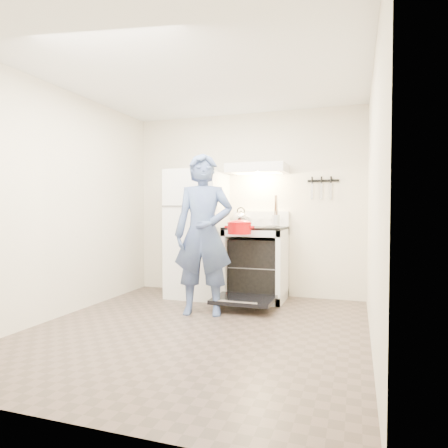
% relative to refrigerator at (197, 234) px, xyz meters
% --- Properties ---
extents(floor, '(3.60, 3.60, 0.00)m').
position_rel_refrigerator_xyz_m(floor, '(0.58, -1.45, -0.85)').
color(floor, brown).
rests_on(floor, ground).
extents(back_wall, '(3.20, 0.02, 2.50)m').
position_rel_refrigerator_xyz_m(back_wall, '(0.58, 0.35, 0.40)').
color(back_wall, beige).
rests_on(back_wall, ground).
extents(refrigerator, '(0.70, 0.70, 1.70)m').
position_rel_refrigerator_xyz_m(refrigerator, '(0.00, 0.00, 0.00)').
color(refrigerator, white).
rests_on(refrigerator, floor).
extents(stove_body, '(0.76, 0.65, 0.92)m').
position_rel_refrigerator_xyz_m(stove_body, '(0.81, 0.02, -0.39)').
color(stove_body, white).
rests_on(stove_body, floor).
extents(cooktop, '(0.76, 0.65, 0.03)m').
position_rel_refrigerator_xyz_m(cooktop, '(0.81, 0.02, 0.09)').
color(cooktop, black).
rests_on(cooktop, stove_body).
extents(backsplash, '(0.76, 0.07, 0.20)m').
position_rel_refrigerator_xyz_m(backsplash, '(0.81, 0.31, 0.20)').
color(backsplash, white).
rests_on(backsplash, cooktop).
extents(oven_door, '(0.70, 0.54, 0.04)m').
position_rel_refrigerator_xyz_m(oven_door, '(0.81, -0.57, -0.72)').
color(oven_door, black).
rests_on(oven_door, floor).
extents(oven_rack, '(0.60, 0.52, 0.01)m').
position_rel_refrigerator_xyz_m(oven_rack, '(0.81, 0.02, -0.41)').
color(oven_rack, slate).
rests_on(oven_rack, stove_body).
extents(range_hood, '(0.76, 0.50, 0.12)m').
position_rel_refrigerator_xyz_m(range_hood, '(0.81, 0.10, 0.86)').
color(range_hood, white).
rests_on(range_hood, back_wall).
extents(knife_strip, '(0.40, 0.02, 0.03)m').
position_rel_refrigerator_xyz_m(knife_strip, '(1.63, 0.33, 0.70)').
color(knife_strip, black).
rests_on(knife_strip, back_wall).
extents(pizza_stone, '(0.32, 0.32, 0.02)m').
position_rel_refrigerator_xyz_m(pizza_stone, '(0.82, 0.05, -0.40)').
color(pizza_stone, '#96734B').
rests_on(pizza_stone, oven_rack).
extents(tea_kettle, '(0.21, 0.17, 0.26)m').
position_rel_refrigerator_xyz_m(tea_kettle, '(0.54, 0.24, 0.23)').
color(tea_kettle, silver).
rests_on(tea_kettle, cooktop).
extents(utensil_jar, '(0.09, 0.09, 0.13)m').
position_rel_refrigerator_xyz_m(utensil_jar, '(1.11, -0.16, 0.20)').
color(utensil_jar, silver).
rests_on(utensil_jar, cooktop).
extents(person, '(0.73, 0.56, 1.79)m').
position_rel_refrigerator_xyz_m(person, '(0.43, -0.87, 0.05)').
color(person, navy).
rests_on(person, floor).
extents(dutch_oven, '(0.35, 0.28, 0.23)m').
position_rel_refrigerator_xyz_m(dutch_oven, '(0.73, -0.48, 0.10)').
color(dutch_oven, red).
rests_on(dutch_oven, person).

